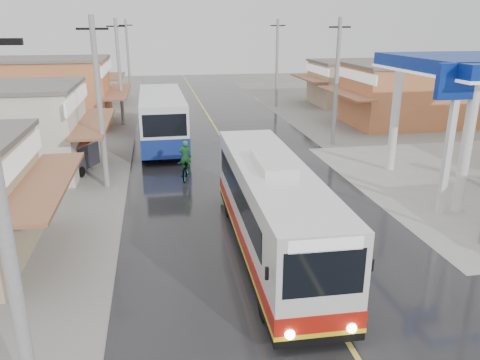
% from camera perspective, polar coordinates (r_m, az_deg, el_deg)
% --- Properties ---
extents(ground, '(120.00, 120.00, 0.00)m').
position_cam_1_polar(ground, '(16.22, 6.95, -9.69)').
color(ground, slate).
rests_on(ground, ground).
extents(road, '(12.00, 90.00, 0.02)m').
position_cam_1_polar(road, '(29.93, -1.43, 3.83)').
color(road, black).
rests_on(road, ground).
extents(centre_line, '(0.15, 90.00, 0.01)m').
position_cam_1_polar(centre_line, '(29.93, -1.43, 3.85)').
color(centre_line, '#D8CC4C').
rests_on(centre_line, road).
extents(shopfronts_left, '(11.00, 44.00, 5.20)m').
position_cam_1_polar(shopfronts_left, '(33.62, -24.80, 3.73)').
color(shopfronts_left, tan).
rests_on(shopfronts_left, ground).
extents(shopfronts_right, '(11.00, 44.00, 4.80)m').
position_cam_1_polar(shopfronts_right, '(33.04, 26.17, 3.30)').
color(shopfronts_right, beige).
rests_on(shopfronts_right, ground).
extents(utility_poles_left, '(1.60, 50.00, 8.00)m').
position_cam_1_polar(utility_poles_left, '(30.68, -14.78, 3.56)').
color(utility_poles_left, gray).
rests_on(utility_poles_left, ground).
extents(utility_poles_right, '(1.60, 36.00, 8.00)m').
position_cam_1_polar(utility_poles_right, '(31.74, 11.19, 4.32)').
color(utility_poles_right, gray).
rests_on(utility_poles_right, ground).
extents(coach_bus, '(2.70, 11.03, 3.43)m').
position_cam_1_polar(coach_bus, '(16.02, 3.83, -3.42)').
color(coach_bus, silver).
rests_on(coach_bus, road).
extents(second_bus, '(2.85, 10.13, 3.36)m').
position_cam_1_polar(second_bus, '(30.83, -9.46, 7.45)').
color(second_bus, silver).
rests_on(second_bus, road).
extents(cyclist, '(0.98, 2.00, 2.07)m').
position_cam_1_polar(cyclist, '(24.12, -6.65, 1.69)').
color(cyclist, black).
rests_on(cyclist, ground).
extents(tricycle_near, '(1.87, 2.43, 1.66)m').
position_cam_1_polar(tricycle_near, '(25.93, -20.11, 2.49)').
color(tricycle_near, '#26262D').
rests_on(tricycle_near, ground).
extents(tricycle_far, '(2.08, 2.49, 1.63)m').
position_cam_1_polar(tricycle_far, '(26.52, -19.03, 2.90)').
color(tricycle_far, '#26262D').
rests_on(tricycle_far, ground).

